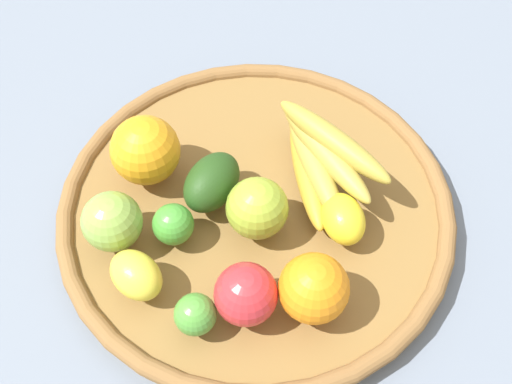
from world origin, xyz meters
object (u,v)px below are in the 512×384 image
Objects in this scene: banana_bunch at (320,157)px; apple_2 at (246,294)px; lemon_1 at (136,275)px; apple_1 at (112,221)px; avocado at (212,182)px; apple_0 at (257,208)px; orange_0 at (146,149)px; lime_1 at (195,314)px; lime_0 at (173,224)px; orange_1 at (314,288)px; lemon_0 at (343,219)px.

apple_2 is at bearing -6.87° from banana_bunch.
apple_1 is at bearing -133.61° from lemon_1.
avocado is at bearing -145.25° from apple_2.
apple_0 is 0.15m from orange_0.
avocado is 0.16m from lime_1.
orange_1 is at bearing 79.51° from lime_0.
lime_0 is 0.17m from orange_1.
apple_0 is 0.10m from apple_2.
apple_1 is 0.07m from lime_0.
apple_0 reaches higher than apple_2.
orange_0 reaches higher than apple_1.
apple_0 is 0.09m from lime_0.
orange_0 is at bearing -160.13° from lemon_1.
orange_0 is 1.12× the size of orange_1.
apple_2 is 1.50× the size of lime_1.
apple_2 reaches higher than lemon_1.
orange_1 reaches higher than lemon_0.
apple_2 is 0.06m from lime_1.
avocado reaches higher than lemon_1.
orange_1 is (0.11, 0.23, -0.00)m from orange_0.
apple_1 reaches higher than lemon_0.
apple_0 is at bearing -167.27° from apple_2.
orange_0 is 1.24× the size of apple_2.
lime_1 is (0.07, 0.12, -0.01)m from apple_1.
banana_bunch reaches higher than lemon_0.
lime_0 is at bearing -145.25° from lime_1.
apple_0 is 0.15m from lemon_1.
orange_1 is (0.03, 0.17, 0.01)m from lime_0.
apple_2 is at bearing 127.51° from lime_1.
lemon_1 is 0.95× the size of apple_1.
banana_bunch is 0.25m from lemon_1.
apple_0 is at bearing -26.80° from banana_bunch.
orange_1 is (-0.03, 0.06, 0.00)m from apple_2.
apple_1 is 1.52× the size of lime_1.
orange_0 is (-0.03, -0.15, 0.01)m from apple_0.
orange_0 is at bearing -139.36° from lime_0.
lemon_0 is at bearing 105.02° from apple_0.
orange_0 is 0.26m from orange_1.
orange_0 reaches higher than apple_2.
lime_0 is 0.64× the size of orange_1.
avocado is (0.01, 0.09, -0.01)m from orange_0.
apple_1 is (0.07, -0.14, -0.00)m from apple_0.
apple_1 is 0.23m from orange_1.
banana_bunch is at bearing 153.20° from apple_0.
apple_1 is at bearing -68.44° from lime_0.
lime_1 is at bearing 15.21° from avocado.
apple_0 is at bearing 140.18° from lemon_1.
apple_0 is 1.10× the size of lemon_0.
avocado is (-0.02, -0.06, -0.01)m from apple_0.
lime_0 is (-0.02, 0.06, -0.01)m from apple_1.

